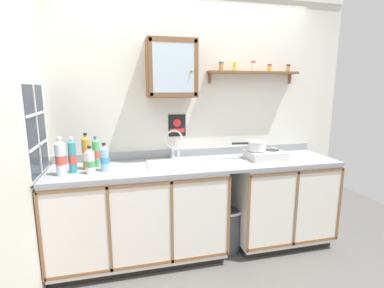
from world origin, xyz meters
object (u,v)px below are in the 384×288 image
at_px(sink, 178,164).
at_px(bottle_juice_amber_0, 86,153).
at_px(saucepan, 256,146).
at_px(bottle_detergent_teal_3, 72,157).
at_px(trash_bin, 228,228).
at_px(warning_sign, 177,126).
at_px(bottle_soda_green_5, 96,153).
at_px(bottle_opaque_white_2, 90,161).
at_px(hot_plate_stove, 265,155).
at_px(wall_cabinet, 171,69).
at_px(bottle_water_blue_4, 105,158).
at_px(bottle_water_clear_1, 61,158).

relative_size(sink, bottle_juice_amber_0, 1.79).
height_order(saucepan, bottle_detergent_teal_3, bottle_detergent_teal_3).
bearing_deg(trash_bin, warning_sign, 143.10).
bearing_deg(bottle_soda_green_5, bottle_opaque_white_2, -97.73).
bearing_deg(trash_bin, hot_plate_stove, 6.53).
height_order(bottle_juice_amber_0, wall_cabinet, wall_cabinet).
distance_m(sink, warning_sign, 0.43).
xyz_separation_m(bottle_water_blue_4, wall_cabinet, (0.64, 0.23, 0.78)).
bearing_deg(hot_plate_stove, bottle_soda_green_5, 176.52).
distance_m(bottle_water_blue_4, wall_cabinet, 1.04).
height_order(bottle_detergent_teal_3, wall_cabinet, wall_cabinet).
distance_m(bottle_soda_green_5, warning_sign, 0.84).
bearing_deg(bottle_opaque_white_2, bottle_water_clear_1, 176.59).
height_order(bottle_opaque_white_2, warning_sign, warning_sign).
xyz_separation_m(bottle_water_clear_1, warning_sign, (1.06, 0.40, 0.18)).
xyz_separation_m(bottle_opaque_white_2, wall_cabinet, (0.75, 0.29, 0.79)).
bearing_deg(bottle_soda_green_5, wall_cabinet, 5.35).
xyz_separation_m(hot_plate_stove, bottle_juice_amber_0, (-1.73, 0.03, 0.11)).
distance_m(bottle_water_clear_1, bottle_water_blue_4, 0.35).
bearing_deg(wall_cabinet, warning_sign, 59.73).
height_order(bottle_water_clear_1, wall_cabinet, wall_cabinet).
bearing_deg(hot_plate_stove, bottle_detergent_teal_3, -178.40).
distance_m(saucepan, bottle_opaque_white_2, 1.60).
xyz_separation_m(sink, warning_sign, (0.05, 0.26, 0.34)).
xyz_separation_m(bottle_detergent_teal_3, wall_cabinet, (0.90, 0.22, 0.75)).
height_order(hot_plate_stove, bottle_soda_green_5, bottle_soda_green_5).
bearing_deg(bottle_juice_amber_0, warning_sign, 16.70).
xyz_separation_m(hot_plate_stove, wall_cabinet, (-0.93, 0.17, 0.85)).
relative_size(saucepan, bottle_detergent_teal_3, 1.13).
distance_m(sink, bottle_water_blue_4, 0.68).
distance_m(bottle_water_clear_1, trash_bin, 1.73).
height_order(saucepan, bottle_juice_amber_0, bottle_juice_amber_0).
bearing_deg(saucepan, warning_sign, 160.57).
height_order(bottle_water_clear_1, trash_bin, bottle_water_clear_1).
height_order(bottle_water_clear_1, bottle_soda_green_5, bottle_water_clear_1).
bearing_deg(wall_cabinet, bottle_water_clear_1, -164.16).
bearing_deg(bottle_juice_amber_0, wall_cabinet, 9.70).
bearing_deg(bottle_soda_green_5, bottle_juice_amber_0, -137.66).
bearing_deg(sink, warning_sign, 79.84).
xyz_separation_m(hot_plate_stove, bottle_opaque_white_2, (-1.68, -0.12, 0.07)).
xyz_separation_m(bottle_detergent_teal_3, warning_sign, (0.97, 0.34, 0.19)).
bearing_deg(bottle_juice_amber_0, bottle_water_clear_1, -142.45).
height_order(bottle_water_blue_4, warning_sign, warning_sign).
bearing_deg(hot_plate_stove, sink, 177.98).
xyz_separation_m(warning_sign, trash_bin, (0.45, -0.34, -1.03)).
bearing_deg(trash_bin, sink, 171.04).
height_order(bottle_water_blue_4, bottle_soda_green_5, bottle_soda_green_5).
height_order(bottle_water_clear_1, warning_sign, warning_sign).
distance_m(sink, hot_plate_stove, 0.91).
height_order(hot_plate_stove, bottle_water_clear_1, bottle_water_clear_1).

